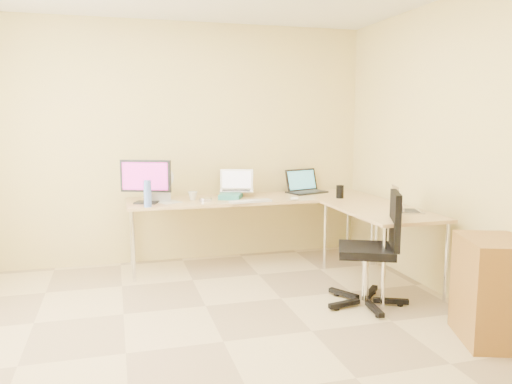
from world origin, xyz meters
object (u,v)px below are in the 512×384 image
object	(u,v)px
desk_main	(253,231)
monitor	(146,181)
laptop_return	(408,201)
office_chair	(366,247)
keyboard	(251,201)
laptop_black	(307,181)
laptop_center	(236,181)
desk_fan	(161,184)
cabinet	(494,292)
mug	(193,196)
water_bottle	(148,194)
desk_return	(380,247)

from	to	relation	value
desk_main	monitor	xyz separation A→B (m)	(-1.13, -0.07, 0.58)
laptop_return	office_chair	size ratio (longest dim) A/B	0.30
keyboard	laptop_black	bearing A→B (deg)	23.74
laptop_return	office_chair	world-z (taller)	office_chair
laptop_center	laptop_return	xyz separation A→B (m)	(1.27, -1.35, -0.07)
desk_fan	cabinet	xyz separation A→B (m)	(2.07, -2.54, -0.53)
mug	desk_fan	world-z (taller)	desk_fan
water_bottle	office_chair	distance (m)	2.10
cabinet	desk_return	bearing A→B (deg)	115.59
laptop_center	monitor	bearing A→B (deg)	-152.37
desk_return	monitor	distance (m)	2.37
laptop_return	cabinet	distance (m)	1.22
laptop_black	laptop_return	bearing A→B (deg)	-90.22
laptop_center	office_chair	xyz separation A→B (m)	(0.74, -1.59, -0.40)
mug	cabinet	xyz separation A→B (m)	(1.77, -2.34, -0.42)
mug	laptop_black	bearing A→B (deg)	7.23
monitor	water_bottle	distance (m)	0.24
laptop_return	desk_fan	bearing A→B (deg)	73.30
desk_main	office_chair	bearing A→B (deg)	-67.83
desk_return	laptop_return	xyz separation A→B (m)	(0.15, -0.21, 0.46)
office_chair	cabinet	world-z (taller)	office_chair
office_chair	monitor	bearing A→B (deg)	165.67
laptop_center	desk_fan	world-z (taller)	desk_fan
desk_return	office_chair	size ratio (longest dim) A/B	1.32
laptop_return	office_chair	bearing A→B (deg)	131.60
laptop_return	cabinet	bearing A→B (deg)	-162.41
laptop_center	laptop_black	xyz separation A→B (m)	(0.83, 0.02, -0.03)
desk_main	laptop_black	world-z (taller)	laptop_black
laptop_center	water_bottle	distance (m)	1.07
monitor	keyboard	xyz separation A→B (m)	(1.02, -0.22, -0.21)
laptop_center	mug	xyz separation A→B (m)	(-0.50, -0.14, -0.12)
mug	monitor	bearing A→B (deg)	-171.74
water_bottle	mug	bearing A→B (deg)	31.54
mug	desk_fan	xyz separation A→B (m)	(-0.30, 0.20, 0.11)
office_chair	cabinet	bearing A→B (deg)	-34.65
water_bottle	office_chair	xyz separation A→B (m)	(1.72, -1.15, -0.36)
monitor	desk_fan	distance (m)	0.33
laptop_center	office_chair	size ratio (longest dim) A/B	0.37
mug	laptop_return	bearing A→B (deg)	-34.28
laptop_center	laptop_black	bearing A→B (deg)	17.02
laptop_black	water_bottle	world-z (taller)	laptop_black
keyboard	mug	world-z (taller)	mug
desk_fan	cabinet	distance (m)	3.32
desk_main	laptop_center	world-z (taller)	laptop_center
desk_main	desk_fan	distance (m)	1.10
monitor	laptop_black	xyz separation A→B (m)	(1.81, 0.24, -0.08)
mug	desk_return	bearing A→B (deg)	-31.49
laptop_center	mug	world-z (taller)	laptop_center
laptop_black	keyboard	world-z (taller)	laptop_black
desk_return	water_bottle	distance (m)	2.27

